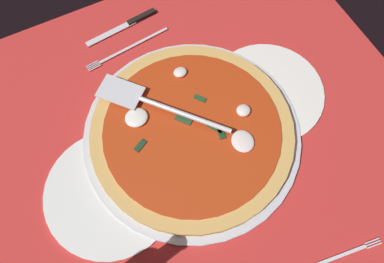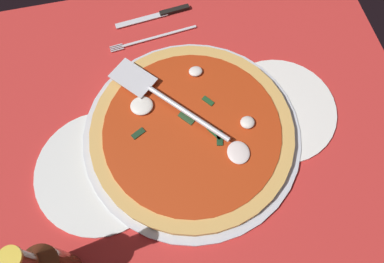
{
  "view_description": "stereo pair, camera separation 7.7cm",
  "coord_description": "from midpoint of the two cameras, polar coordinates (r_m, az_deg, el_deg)",
  "views": [
    {
      "loc": [
        -16.21,
        -24.25,
        73.03
      ],
      "look_at": [
        -2.03,
        3.61,
        2.42
      ],
      "focal_mm": 35.9,
      "sensor_mm": 36.0,
      "label": 1
    },
    {
      "loc": [
        -8.95,
        -26.87,
        73.03
      ],
      "look_at": [
        -2.03,
        3.61,
        2.42
      ],
      "focal_mm": 35.9,
      "sensor_mm": 36.0,
      "label": 2
    }
  ],
  "objects": [
    {
      "name": "ground_plane",
      "position": [
        0.79,
        -0.28,
        -2.67
      ],
      "size": [
        90.95,
        90.95,
        0.8
      ],
      "primitive_type": "cube",
      "color": "red"
    },
    {
      "name": "checker_pattern",
      "position": [
        0.78,
        -0.28,
        -2.55
      ],
      "size": [
        90.95,
        90.95,
        0.1
      ],
      "color": "silver",
      "rests_on": "ground_plane"
    },
    {
      "name": "pizza_pan",
      "position": [
        0.79,
        -2.79,
        -0.81
      ],
      "size": [
        44.38,
        44.38,
        1.32
      ],
      "primitive_type": "cylinder",
      "color": "silver",
      "rests_on": "ground_plane"
    },
    {
      "name": "dinner_plate_left",
      "position": [
        0.77,
        -14.8,
        -8.98
      ],
      "size": [
        25.83,
        25.83,
        1.0
      ],
      "primitive_type": "cylinder",
      "color": "white",
      "rests_on": "ground_plane"
    },
    {
      "name": "dinner_plate_right",
      "position": [
        0.84,
        8.51,
        5.54
      ],
      "size": [
        24.59,
        24.59,
        1.0
      ],
      "primitive_type": "cylinder",
      "color": "white",
      "rests_on": "ground_plane"
    },
    {
      "name": "pizza",
      "position": [
        0.77,
        -2.85,
        -0.29
      ],
      "size": [
        41.09,
        41.09,
        3.18
      ],
      "color": "#DBA957",
      "rests_on": "pizza_pan"
    },
    {
      "name": "pizza_server",
      "position": [
        0.78,
        -8.17,
        3.7
      ],
      "size": [
        21.25,
        23.65,
        1.0
      ],
      "rotation": [
        0.0,
        0.0,
        2.29
      ],
      "color": "silver",
      "rests_on": "pizza"
    },
    {
      "name": "place_setting_far",
      "position": [
        0.93,
        -11.89,
        13.39
      ],
      "size": [
        21.53,
        15.14,
        1.4
      ],
      "rotation": [
        0.0,
        0.0,
        3.25
      ],
      "color": "white",
      "rests_on": "ground_plane"
    }
  ]
}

